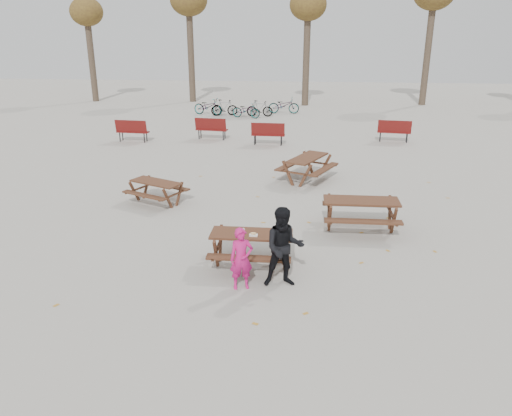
# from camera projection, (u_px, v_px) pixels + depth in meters

# --- Properties ---
(ground) EXTENTS (80.00, 80.00, 0.00)m
(ground) POSITION_uv_depth(u_px,v_px,m) (252.00, 265.00, 11.24)
(ground) COLOR gray
(ground) RESTS_ON ground
(main_picnic_table) EXTENTS (1.80, 1.45, 0.78)m
(main_picnic_table) POSITION_uv_depth(u_px,v_px,m) (252.00, 241.00, 11.04)
(main_picnic_table) COLOR #3C2016
(main_picnic_table) RESTS_ON ground
(food_tray) EXTENTS (0.18, 0.11, 0.03)m
(food_tray) POSITION_uv_depth(u_px,v_px,m) (253.00, 235.00, 10.82)
(food_tray) COLOR white
(food_tray) RESTS_ON main_picnic_table
(bread_roll) EXTENTS (0.14, 0.06, 0.05)m
(bread_roll) POSITION_uv_depth(u_px,v_px,m) (253.00, 233.00, 10.81)
(bread_roll) COLOR tan
(bread_roll) RESTS_ON food_tray
(soda_bottle) EXTENTS (0.07, 0.07, 0.17)m
(soda_bottle) POSITION_uv_depth(u_px,v_px,m) (244.00, 232.00, 10.84)
(soda_bottle) COLOR silver
(soda_bottle) RESTS_ON main_picnic_table
(child) EXTENTS (0.55, 0.44, 1.31)m
(child) POSITION_uv_depth(u_px,v_px,m) (241.00, 259.00, 10.04)
(child) COLOR #C3186B
(child) RESTS_ON ground
(adult) EXTENTS (0.92, 0.76, 1.70)m
(adult) POSITION_uv_depth(u_px,v_px,m) (284.00, 247.00, 10.09)
(adult) COLOR black
(adult) RESTS_ON ground
(picnic_table_east) EXTENTS (1.95, 1.58, 0.83)m
(picnic_table_east) POSITION_uv_depth(u_px,v_px,m) (360.00, 215.00, 13.04)
(picnic_table_east) COLOR #3C2016
(picnic_table_east) RESTS_ON ground
(picnic_table_north) EXTENTS (1.98, 1.84, 0.68)m
(picnic_table_north) POSITION_uv_depth(u_px,v_px,m) (157.00, 192.00, 15.06)
(picnic_table_north) COLOR #3C2016
(picnic_table_north) RESTS_ON ground
(picnic_table_far) EXTENTS (2.22, 2.40, 0.83)m
(picnic_table_far) POSITION_uv_depth(u_px,v_px,m) (307.00, 169.00, 17.29)
(picnic_table_far) COLOR #3C2016
(picnic_table_far) RESTS_ON ground
(park_bench_row) EXTENTS (13.67, 1.79, 1.03)m
(park_bench_row) POSITION_uv_depth(u_px,v_px,m) (251.00, 131.00, 23.08)
(park_bench_row) COLOR maroon
(park_bench_row) RESTS_ON ground
(bicycle_row) EXTENTS (6.48, 2.65, 1.00)m
(bicycle_row) POSITION_uv_depth(u_px,v_px,m) (244.00, 107.00, 29.99)
(bicycle_row) COLOR black
(bicycle_row) RESTS_ON ground
(tree_row) EXTENTS (32.17, 3.52, 8.26)m
(tree_row) POSITION_uv_depth(u_px,v_px,m) (306.00, 8.00, 32.55)
(tree_row) COLOR #382B21
(tree_row) RESTS_ON ground
(fallen_leaves) EXTENTS (11.00, 11.00, 0.01)m
(fallen_leaves) POSITION_uv_depth(u_px,v_px,m) (280.00, 224.00, 13.53)
(fallen_leaves) COLOR #B17C2A
(fallen_leaves) RESTS_ON ground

